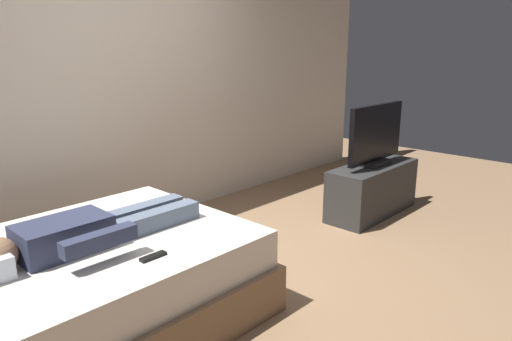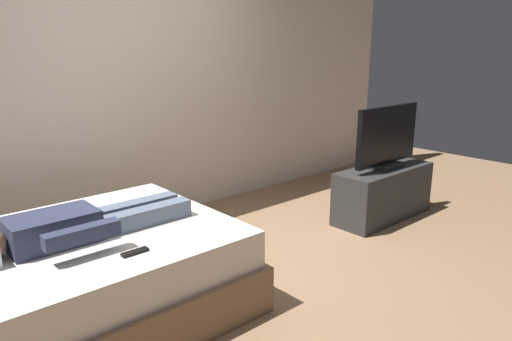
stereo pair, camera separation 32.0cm
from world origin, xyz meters
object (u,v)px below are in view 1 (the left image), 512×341
bed (85,289)px  tv (376,136)px  remote (153,257)px  tv_stand (372,190)px  person (87,232)px

bed → tv: tv is taller
bed → remote: remote is taller
tv → tv_stand: bearing=172.9°
person → tv: tv is taller
bed → remote: 0.56m
bed → tv_stand: 2.92m
tv_stand → person: bearing=176.7°
bed → tv_stand: size_ratio=1.75×
bed → tv: bearing=-4.2°
remote → tv_stand: 2.76m
remote → person: bearing=110.5°
person → remote: person is taller
tv_stand → tv: size_ratio=1.25×
person → tv: bearing=-3.3°
bed → remote: (0.18, -0.45, 0.29)m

